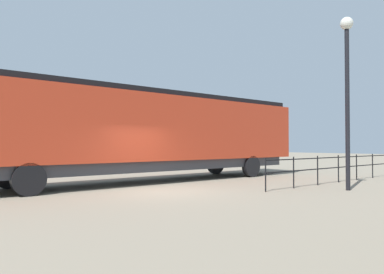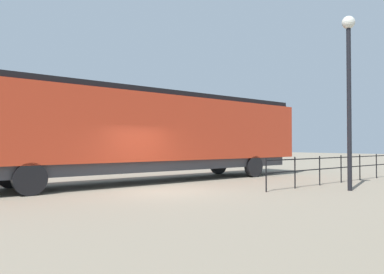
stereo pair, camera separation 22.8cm
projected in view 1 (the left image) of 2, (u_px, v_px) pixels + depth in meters
The scene contains 4 objects.
ground_plane at pixel (162, 191), 13.10m from camera, with size 120.00×120.00×0.00m, color gray.
locomotive at pixel (156, 131), 16.82m from camera, with size 2.98×17.22×4.07m.
lamp_post at pixel (347, 74), 13.53m from camera, with size 0.47×0.47×6.45m.
platform_fence at pixel (338, 165), 16.28m from camera, with size 0.05×10.29×1.22m.
Camera 1 is at (10.76, -7.61, 1.69)m, focal length 34.09 mm.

